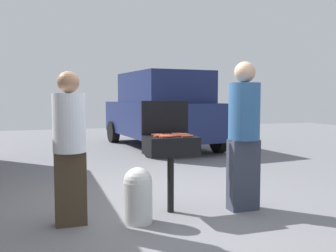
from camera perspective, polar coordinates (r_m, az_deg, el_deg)
The scene contains 22 objects.
ground_plane at distance 4.75m, azimuth -2.06°, elevation -12.55°, with size 24.00×24.00×0.00m, color slate.
bbq_grill at distance 4.50m, azimuth 0.40°, elevation -3.37°, with size 0.60×0.44×0.92m.
grill_lid_open at distance 4.67m, azimuth -0.47°, elevation 1.27°, with size 0.60×0.05×0.42m, color black.
hot_dog_0 at distance 4.52m, azimuth -0.54°, elevation -1.34°, with size 0.03×0.03×0.13m, color #B74C33.
hot_dog_1 at distance 4.31m, azimuth -0.19°, elevation -1.64°, with size 0.03×0.03×0.13m, color #AD4228.
hot_dog_2 at distance 4.60m, azimuth 2.09°, elevation -1.24°, with size 0.03×0.03×0.13m, color #B74C33.
hot_dog_3 at distance 4.65m, azimuth 1.41°, elevation -1.19°, with size 0.03×0.03×0.13m, color #B74C33.
hot_dog_4 at distance 4.39m, azimuth 2.96°, elevation -1.53°, with size 0.03×0.03×0.13m, color #AD4228.
hot_dog_5 at distance 4.39m, azimuth 1.35°, elevation -1.52°, with size 0.03×0.03×0.13m, color #AD4228.
hot_dog_6 at distance 4.50m, azimuth 0.80°, elevation -1.37°, with size 0.03×0.03×0.13m, color #C6593D.
hot_dog_7 at distance 4.37m, azimuth -0.46°, elevation -1.55°, with size 0.03×0.03×0.13m, color #AD4228.
hot_dog_8 at distance 4.34m, azimuth -0.47°, elevation -1.60°, with size 0.03×0.03×0.13m, color #B74C33.
hot_dog_9 at distance 4.55m, azimuth -1.74°, elevation -1.31°, with size 0.03×0.03×0.13m, color #C6593D.
hot_dog_10 at distance 4.47m, azimuth -0.97°, elevation -1.41°, with size 0.03×0.03×0.13m, color #B74C33.
hot_dog_11 at distance 4.54m, azimuth 2.46°, elevation -1.33°, with size 0.03×0.03×0.13m, color #C6593D.
hot_dog_12 at distance 4.61m, azimuth 1.26°, elevation -1.23°, with size 0.03×0.03×0.13m, color #AD4228.
hot_dog_13 at distance 4.42m, azimuth -1.34°, elevation -1.48°, with size 0.03×0.03×0.13m, color #B74C33.
hot_dog_14 at distance 4.39m, azimuth -1.12°, elevation -1.52°, with size 0.03×0.03×0.13m, color #AD4228.
propane_tank at distance 4.23m, azimuth -4.57°, elevation -10.20°, with size 0.32×0.32×0.62m.
person_left at distance 4.17m, azimuth -14.66°, elevation -2.43°, with size 0.35×0.35×1.66m.
person_right at distance 4.66m, azimuth 11.40°, elevation -0.64°, with size 0.38×0.38×1.81m.
parked_minivan at distance 10.24m, azimuth -0.94°, elevation 2.49°, with size 2.40×4.57×2.02m.
Camera 1 is at (-1.28, -4.36, 1.40)m, focal length 40.32 mm.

